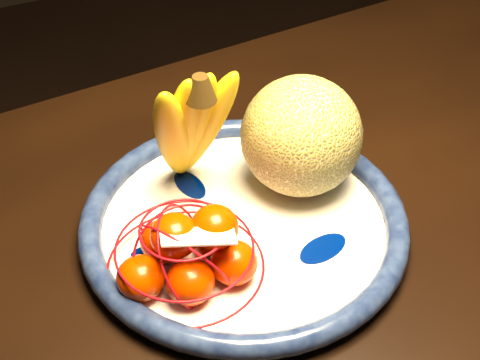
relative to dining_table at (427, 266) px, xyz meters
name	(u,v)px	position (x,y,z in m)	size (l,w,h in m)	color
dining_table	(427,266)	(0.00, 0.00, 0.00)	(1.56, 1.01, 0.75)	black
fruit_bowl	(244,224)	(-0.21, 0.07, 0.09)	(0.36, 0.36, 0.03)	white
cantaloupe	(301,136)	(-0.12, 0.11, 0.16)	(0.14, 0.14, 0.14)	olive
banana_bunch	(189,123)	(-0.24, 0.15, 0.19)	(0.13, 0.12, 0.19)	#E0B206
mandarin_bag	(189,252)	(-0.29, 0.03, 0.12)	(0.21, 0.21, 0.10)	#FF2500
price_tag	(198,237)	(-0.29, 0.01, 0.16)	(0.07, 0.03, 0.00)	white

